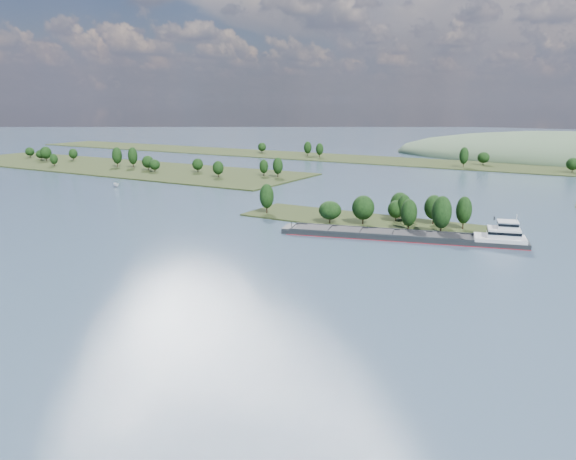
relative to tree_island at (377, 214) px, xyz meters
The scene contains 6 objects.
ground 59.39m from the tree_island, 95.28° to the right, with size 1800.00×1800.00×0.00m, color #374F5F.
tree_island is the anchor object (origin of this frame).
left_bank 247.61m from the tree_island, 160.88° to the left, with size 300.00×80.00×15.90m.
back_shoreline 220.80m from the tree_island, 88.87° to the left, with size 900.00×60.00×15.57m.
cargo_barge 27.63m from the tree_island, 37.40° to the right, with size 83.89×30.64×11.37m.
motorboat 161.15m from the tree_island, behind, with size 2.28×6.06×2.34m, color silver.
Camera 1 is at (83.63, -23.42, 47.33)m, focal length 35.00 mm.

